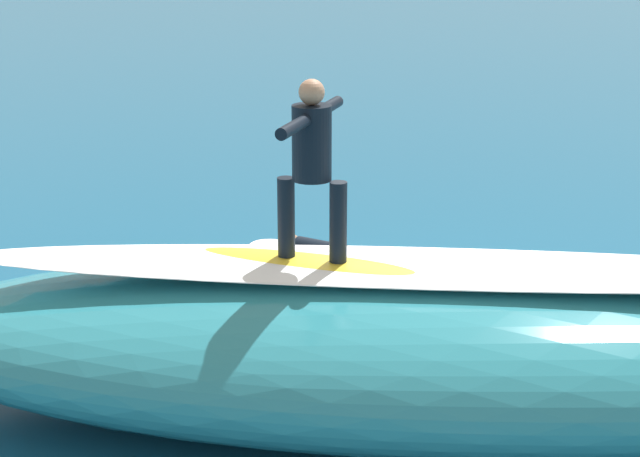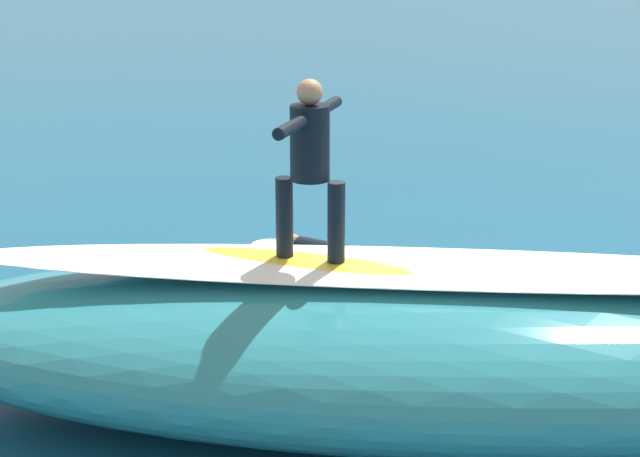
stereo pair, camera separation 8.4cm
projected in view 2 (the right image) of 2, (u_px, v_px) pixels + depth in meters
The scene contains 8 objects.
ground_plane at pixel (431, 340), 10.52m from camera, with size 120.00×120.00×0.00m, color #145175.
wave_crest at pixel (423, 347), 8.69m from camera, with size 9.54×3.04×1.39m, color teal.
wave_foam_lip at pixel (426, 268), 8.47m from camera, with size 8.11×1.06×0.08m, color white.
surfboard_riding at pixel (310, 264), 8.55m from camera, with size 2.27×0.48×0.10m, color yellow.
surfer_riding at pixel (310, 156), 8.26m from camera, with size 0.60×1.45×1.54m.
surfboard_paddling at pixel (327, 267), 12.58m from camera, with size 2.02×0.54×0.09m, color #E0563D.
surfer_paddling at pixel (336, 255), 12.46m from camera, with size 1.62×0.92×0.31m.
foam_patch_far at pixel (280, 249), 13.09m from camera, with size 0.91×0.57×0.18m, color white.
Camera 2 is at (0.09, 9.74, 4.31)m, focal length 55.94 mm.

